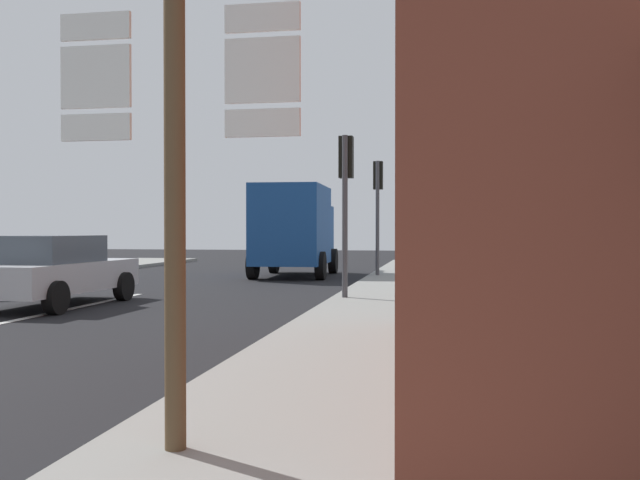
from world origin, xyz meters
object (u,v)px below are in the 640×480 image
(traffic_light_near_right, at_px, (346,180))
(delivery_truck, at_px, (294,228))
(route_sign_post, at_px, (176,181))
(traffic_light_far_right, at_px, (378,192))
(sedan_far, at_px, (52,270))

(traffic_light_near_right, bearing_deg, delivery_truck, 109.23)
(route_sign_post, relative_size, traffic_light_far_right, 0.84)
(sedan_far, bearing_deg, traffic_light_far_right, 57.72)
(sedan_far, xyz_separation_m, traffic_light_far_right, (5.89, 9.32, 2.05))
(route_sign_post, bearing_deg, traffic_light_far_right, 91.07)
(sedan_far, distance_m, traffic_light_near_right, 6.42)
(delivery_truck, relative_size, traffic_light_near_right, 1.41)
(sedan_far, xyz_separation_m, delivery_truck, (2.98, 10.07, 0.89))
(delivery_truck, distance_m, traffic_light_near_right, 8.90)
(route_sign_post, height_order, traffic_light_far_right, traffic_light_far_right)
(route_sign_post, bearing_deg, traffic_light_near_right, 91.83)
(traffic_light_far_right, distance_m, traffic_light_near_right, 7.60)
(traffic_light_far_right, bearing_deg, traffic_light_near_right, -90.00)
(route_sign_post, relative_size, traffic_light_near_right, 0.89)
(delivery_truck, relative_size, route_sign_post, 1.59)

